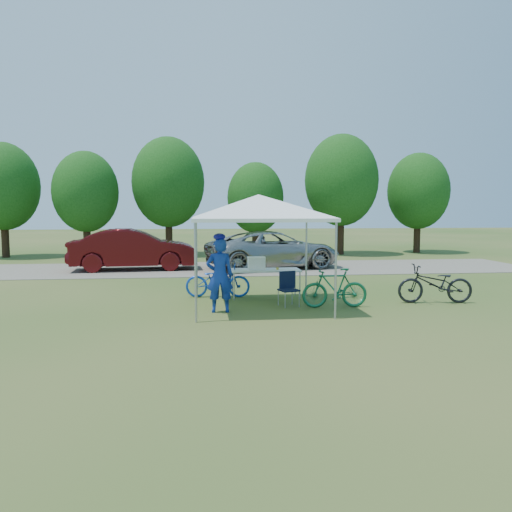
{
  "coord_description": "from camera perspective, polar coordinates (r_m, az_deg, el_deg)",
  "views": [
    {
      "loc": [
        -1.4,
        -11.9,
        2.37
      ],
      "look_at": [
        0.16,
        2.0,
        1.06
      ],
      "focal_mm": 35.0,
      "sensor_mm": 36.0,
      "label": 1
    }
  ],
  "objects": [
    {
      "name": "minivan",
      "position": [
        20.02,
        2.01,
        0.74
      ],
      "size": [
        5.83,
        3.75,
        1.49
      ],
      "primitive_type": "imported",
      "rotation": [
        0.0,
        0.0,
        1.83
      ],
      "color": "#A0A09C",
      "rests_on": "gravel_strip"
    },
    {
      "name": "treeline",
      "position": [
        26.0,
        -4.02,
        7.88
      ],
      "size": [
        24.89,
        4.28,
        6.3
      ],
      "color": "#382314",
      "rests_on": "ground"
    },
    {
      "name": "gravel_strip",
      "position": [
        20.09,
        -2.38,
        -1.42
      ],
      "size": [
        24.0,
        5.0,
        0.02
      ],
      "primitive_type": "cube",
      "color": "gray",
      "rests_on": "ground"
    },
    {
      "name": "bike_blue",
      "position": [
        13.54,
        -4.4,
        -2.81
      ],
      "size": [
        1.79,
        0.79,
        0.91
      ],
      "primitive_type": "imported",
      "rotation": [
        0.0,
        0.0,
        1.46
      ],
      "color": "#1442B6",
      "rests_on": "ground"
    },
    {
      "name": "ground",
      "position": [
        12.21,
        0.28,
        -5.85
      ],
      "size": [
        100.0,
        100.0,
        0.0
      ],
      "primitive_type": "plane",
      "color": "#2D5119",
      "rests_on": "ground"
    },
    {
      "name": "canopy",
      "position": [
        11.98,
        0.29,
        6.68
      ],
      "size": [
        4.53,
        4.53,
        3.0
      ],
      "color": "#A5A5AA",
      "rests_on": "ground"
    },
    {
      "name": "cyclist",
      "position": [
        11.51,
        -4.17,
        -2.23
      ],
      "size": [
        0.63,
        0.43,
        1.71
      ],
      "primitive_type": "imported",
      "rotation": [
        0.0,
        0.0,
        3.17
      ],
      "color": "#123096",
      "rests_on": "ground"
    },
    {
      "name": "sedan",
      "position": [
        20.08,
        -13.81,
        0.75
      ],
      "size": [
        4.98,
        2.08,
        1.6
      ],
      "primitive_type": "imported",
      "rotation": [
        0.0,
        0.0,
        1.65
      ],
      "color": "#480C0E",
      "rests_on": "gravel_strip"
    },
    {
      "name": "folding_chair",
      "position": [
        12.35,
        3.68,
        -3.4
      ],
      "size": [
        0.53,
        0.56,
        0.85
      ],
      "rotation": [
        0.0,
        0.0,
        0.29
      ],
      "color": "black",
      "rests_on": "ground"
    },
    {
      "name": "cooler",
      "position": [
        13.37,
        0.05,
        -0.83
      ],
      "size": [
        0.47,
        0.32,
        0.34
      ],
      "color": "white",
      "rests_on": "folding_table"
    },
    {
      "name": "ice_cream_cup",
      "position": [
        13.41,
        2.48,
        -1.44
      ],
      "size": [
        0.07,
        0.07,
        0.05
      ],
      "primitive_type": "cylinder",
      "color": "gold",
      "rests_on": "folding_table"
    },
    {
      "name": "bike_dark",
      "position": [
        13.43,
        19.82,
        -3.02
      ],
      "size": [
        1.94,
        0.87,
        0.99
      ],
      "primitive_type": "imported",
      "rotation": [
        0.0,
        0.0,
        -1.69
      ],
      "color": "black",
      "rests_on": "ground"
    },
    {
      "name": "bike_green",
      "position": [
        12.22,
        8.99,
        -3.63
      ],
      "size": [
        1.6,
        0.48,
        0.96
      ],
      "primitive_type": "imported",
      "rotation": [
        0.0,
        0.0,
        -1.59
      ],
      "color": "#15613E",
      "rests_on": "ground"
    },
    {
      "name": "folding_table",
      "position": [
        13.42,
        1.1,
        -1.73
      ],
      "size": [
        1.85,
        0.77,
        0.76
      ],
      "color": "white",
      "rests_on": "ground"
    }
  ]
}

